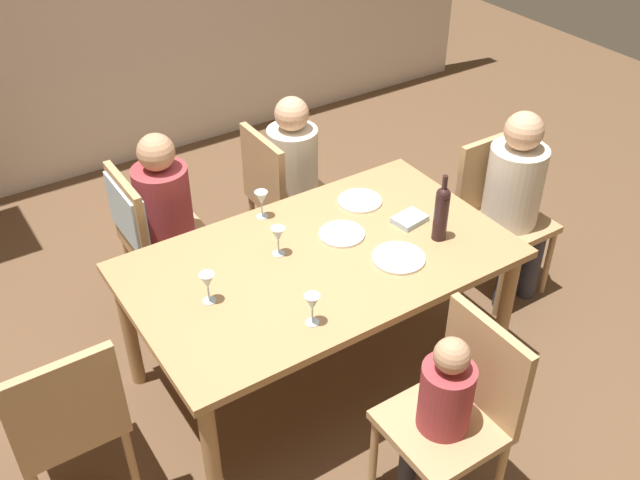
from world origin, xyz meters
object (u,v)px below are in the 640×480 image
(chair_near, at_px, (459,405))
(wine_glass_centre, at_px, (278,236))
(wine_glass_near_left, at_px, (312,304))
(chair_right_end, at_px, (498,205))
(dining_table, at_px, (320,270))
(dinner_plate_guest_left, at_px, (360,201))
(person_man_guest, at_px, (169,211))
(dinner_plate_host, at_px, (399,258))
(dinner_plate_guest_right, at_px, (342,234))
(chair_far_left, at_px, (145,227))
(wine_glass_far, at_px, (261,199))
(person_child_small, at_px, (439,412))
(wine_bottle_tall_green, at_px, (441,211))
(wine_glass_near_right, at_px, (208,282))
(chair_far_right, at_px, (281,191))
(chair_left_end, at_px, (65,417))
(person_man_bearded, at_px, (516,195))
(person_woman_host, at_px, (297,169))

(chair_near, height_order, wine_glass_centre, chair_near)
(wine_glass_near_left, bearing_deg, chair_right_end, 16.12)
(dining_table, height_order, dinner_plate_guest_left, dinner_plate_guest_left)
(person_man_guest, distance_m, dinner_plate_host, 1.31)
(wine_glass_centre, bearing_deg, dining_table, -40.80)
(chair_near, distance_m, dinner_plate_guest_right, 1.03)
(chair_far_left, bearing_deg, chair_near, 18.74)
(person_man_guest, height_order, dinner_plate_host, person_man_guest)
(chair_right_end, bearing_deg, dining_table, 3.90)
(chair_near, xyz_separation_m, wine_glass_far, (-0.15, 1.35, 0.32))
(person_child_small, height_order, wine_glass_centre, person_child_small)
(dining_table, height_order, wine_bottle_tall_green, wine_bottle_tall_green)
(wine_bottle_tall_green, relative_size, wine_glass_centre, 2.35)
(dining_table, xyz_separation_m, dinner_plate_host, (0.30, -0.21, 0.09))
(wine_glass_near_right, bearing_deg, chair_near, -53.83)
(chair_right_end, distance_m, wine_glass_near_left, 1.65)
(dining_table, xyz_separation_m, chair_far_right, (0.32, 0.91, -0.14))
(wine_glass_near_left, relative_size, dinner_plate_guest_left, 0.64)
(wine_glass_far, height_order, dinner_plate_guest_left, wine_glass_far)
(chair_far_left, distance_m, wine_glass_centre, 0.90)
(dining_table, bearing_deg, person_child_small, -91.52)
(dinner_plate_guest_right, bearing_deg, person_man_guest, 124.72)
(chair_left_end, relative_size, person_man_guest, 0.83)
(chair_far_left, bearing_deg, chair_far_right, 90.00)
(wine_bottle_tall_green, distance_m, wine_glass_centre, 0.78)
(person_man_bearded, height_order, dinner_plate_guest_left, person_man_bearded)
(chair_right_end, bearing_deg, chair_near, 39.84)
(chair_left_end, height_order, dinner_plate_guest_left, chair_left_end)
(dinner_plate_guest_left, bearing_deg, person_woman_host, 90.41)
(wine_glass_far, xyz_separation_m, dinner_plate_guest_left, (0.49, -0.16, -0.10))
(wine_glass_far, bearing_deg, person_child_small, -88.50)
(dining_table, distance_m, dinner_plate_host, 0.38)
(chair_near, xyz_separation_m, person_man_guest, (-0.47, 1.81, 0.11))
(chair_near, height_order, chair_left_end, same)
(chair_left_end, bearing_deg, person_man_guest, 47.85)
(wine_bottle_tall_green, distance_m, wine_glass_far, 0.89)
(chair_near, relative_size, person_man_guest, 0.83)
(wine_bottle_tall_green, xyz_separation_m, wine_glass_far, (-0.63, 0.63, -0.05))
(chair_far_left, xyz_separation_m, dinner_plate_guest_right, (0.72, -0.82, 0.16))
(wine_bottle_tall_green, relative_size, wine_glass_far, 2.35)
(dining_table, distance_m, chair_far_right, 0.97)
(person_man_bearded, distance_m, wine_glass_centre, 1.45)
(person_woman_host, bearing_deg, wine_glass_near_left, -29.07)
(chair_right_end, distance_m, person_man_guest, 1.85)
(person_man_guest, bearing_deg, dinner_plate_guest_right, 34.72)
(chair_far_left, relative_size, person_man_bearded, 0.80)
(chair_far_right, bearing_deg, person_woman_host, 90.00)
(person_child_small, relative_size, dinner_plate_host, 3.71)
(chair_far_right, relative_size, person_man_guest, 0.83)
(chair_near, height_order, person_man_bearded, person_man_bearded)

